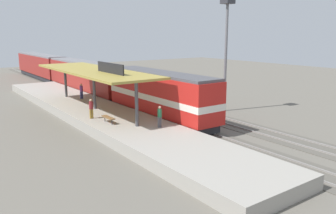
{
  "coord_description": "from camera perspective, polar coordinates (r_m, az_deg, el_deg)",
  "views": [
    {
      "loc": [
        -18.04,
        -30.86,
        8.1
      ],
      "look_at": [
        -1.38,
        -7.73,
        2.0
      ],
      "focal_mm": 36.84,
      "sensor_mm": 36.0,
      "label": 1
    }
  ],
  "objects": [
    {
      "name": "ground_plane",
      "position": [
        37.67,
        -2.71,
        -0.35
      ],
      "size": [
        120.0,
        120.0,
        0.0
      ],
      "primitive_type": "plane",
      "color": "#666056"
    },
    {
      "name": "track_near",
      "position": [
        36.64,
        -5.33,
        -0.69
      ],
      "size": [
        3.2,
        110.0,
        0.16
      ],
      "color": "#565249",
      "rests_on": "ground"
    },
    {
      "name": "track_far",
      "position": [
        39.11,
        0.49,
        0.18
      ],
      "size": [
        3.2,
        110.0,
        0.16
      ],
      "color": "#565249",
      "rests_on": "ground"
    },
    {
      "name": "platform",
      "position": [
        34.52,
        -11.93,
        -0.99
      ],
      "size": [
        6.0,
        44.0,
        0.9
      ],
      "primitive_type": "cube",
      "color": "#9E998E",
      "rests_on": "ground"
    },
    {
      "name": "station_canopy",
      "position": [
        33.76,
        -12.17,
        5.75
      ],
      "size": [
        5.2,
        18.0,
        4.7
      ],
      "color": "#47474C",
      "rests_on": "platform"
    },
    {
      "name": "platform_bench",
      "position": [
        28.64,
        -9.86,
        -1.75
      ],
      "size": [
        0.44,
        1.7,
        0.5
      ],
      "color": "#333338",
      "rests_on": "platform"
    },
    {
      "name": "locomotive",
      "position": [
        32.41,
        -1.33,
        1.97
      ],
      "size": [
        2.93,
        14.43,
        4.44
      ],
      "color": "#28282D",
      "rests_on": "track_near"
    },
    {
      "name": "passenger_carriage_front",
      "position": [
        48.2,
        -13.57,
        4.85
      ],
      "size": [
        2.9,
        20.0,
        4.24
      ],
      "color": "#28282D",
      "rests_on": "track_near"
    },
    {
      "name": "passenger_carriage_rear",
      "position": [
        67.82,
        -20.34,
        6.44
      ],
      "size": [
        2.9,
        20.0,
        4.24
      ],
      "color": "#28282D",
      "rests_on": "track_near"
    },
    {
      "name": "freight_car",
      "position": [
        41.47,
        -2.25,
        3.57
      ],
      "size": [
        2.8,
        12.0,
        3.54
      ],
      "color": "#28282D",
      "rests_on": "track_far"
    },
    {
      "name": "light_mast",
      "position": [
        36.4,
        9.68,
        12.38
      ],
      "size": [
        1.1,
        1.1,
        11.7
      ],
      "color": "slate",
      "rests_on": "ground"
    },
    {
      "name": "person_waiting",
      "position": [
        30.33,
        -12.6,
        -0.1
      ],
      "size": [
        0.34,
        0.34,
        1.71
      ],
      "color": "olive",
      "rests_on": "platform"
    },
    {
      "name": "person_walking",
      "position": [
        39.75,
        -14.14,
        2.67
      ],
      "size": [
        0.34,
        0.34,
        1.71
      ],
      "color": "navy",
      "rests_on": "platform"
    },
    {
      "name": "person_boarding",
      "position": [
        26.78,
        -1.39,
        -1.41
      ],
      "size": [
        0.34,
        0.34,
        1.71
      ],
      "color": "#4C4C51",
      "rests_on": "platform"
    }
  ]
}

